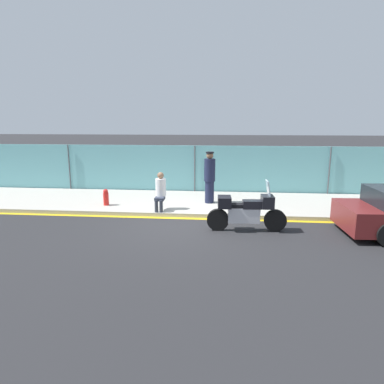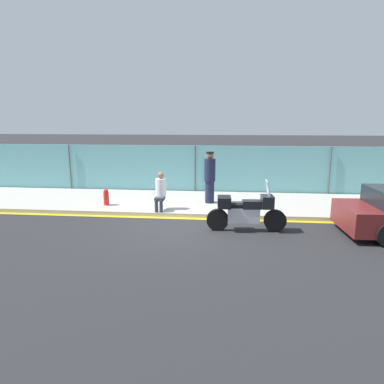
# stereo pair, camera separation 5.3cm
# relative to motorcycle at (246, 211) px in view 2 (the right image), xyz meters

# --- Properties ---
(ground_plane) EXTENTS (120.00, 120.00, 0.00)m
(ground_plane) POSITION_rel_motorcycle_xyz_m (-1.83, 0.31, -0.57)
(ground_plane) COLOR #262628
(sidewalk) EXTENTS (39.82, 3.51, 0.13)m
(sidewalk) POSITION_rel_motorcycle_xyz_m (-1.83, 2.88, -0.51)
(sidewalk) COLOR #ADA89E
(sidewalk) RESTS_ON ground_plane
(curb_paint_stripe) EXTENTS (39.82, 0.18, 0.01)m
(curb_paint_stripe) POSITION_rel_motorcycle_xyz_m (-1.83, 1.03, -0.57)
(curb_paint_stripe) COLOR gold
(curb_paint_stripe) RESTS_ON ground_plane
(storefront_fence) EXTENTS (37.83, 0.17, 2.01)m
(storefront_fence) POSITION_rel_motorcycle_xyz_m (-1.83, 4.72, 0.43)
(storefront_fence) COLOR #6BB2B7
(storefront_fence) RESTS_ON ground_plane
(motorcycle) EXTENTS (2.21, 0.56, 1.43)m
(motorcycle) POSITION_rel_motorcycle_xyz_m (0.00, 0.00, 0.00)
(motorcycle) COLOR black
(motorcycle) RESTS_ON ground_plane
(officer_standing) EXTENTS (0.39, 0.39, 1.82)m
(officer_standing) POSITION_rel_motorcycle_xyz_m (-1.13, 2.68, 0.49)
(officer_standing) COLOR #191E38
(officer_standing) RESTS_ON sidewalk
(person_seated_on_curb) EXTENTS (0.35, 0.63, 1.24)m
(person_seated_on_curb) POSITION_rel_motorcycle_xyz_m (-2.69, 1.57, 0.24)
(person_seated_on_curb) COLOR #2D3342
(person_seated_on_curb) RESTS_ON sidewalk
(fire_hydrant) EXTENTS (0.19, 0.23, 0.57)m
(fire_hydrant) POSITION_rel_motorcycle_xyz_m (-4.69, 1.97, -0.16)
(fire_hydrant) COLOR red
(fire_hydrant) RESTS_ON sidewalk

